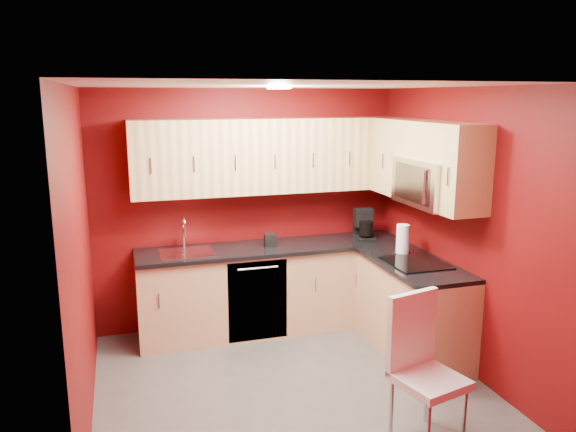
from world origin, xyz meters
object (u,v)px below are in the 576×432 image
dining_chair (430,372)px  paper_towel (403,239)px  microwave (431,182)px  napkin_holder (270,240)px  coffee_maker (365,225)px  sink (186,249)px

dining_chair → paper_towel: bearing=54.8°
paper_towel → dining_chair: (-0.61, -1.57, -0.53)m
microwave → napkin_holder: (-1.24, 0.99, -0.69)m
coffee_maker → napkin_holder: bearing=-177.9°
coffee_maker → sink: bearing=-177.4°
sink → napkin_holder: bearing=-1.1°
microwave → coffee_maker: size_ratio=2.33×
sink → dining_chair: size_ratio=0.49×
coffee_maker → dining_chair: 2.32m
sink → coffee_maker: size_ratio=1.59×
sink → coffee_maker: bearing=-1.7°
sink → coffee_maker: sink is taller
coffee_maker → paper_towel: bearing=-75.7°
napkin_holder → dining_chair: 2.34m
napkin_holder → dining_chair: bearing=-76.4°
paper_towel → dining_chair: bearing=-111.3°
sink → paper_towel: 2.13m
microwave → dining_chair: 1.82m
microwave → napkin_holder: size_ratio=5.97×
coffee_maker → paper_towel: (0.11, -0.63, -0.02)m
microwave → paper_towel: size_ratio=2.60×
sink → dining_chair: (1.40, -2.25, -0.41)m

